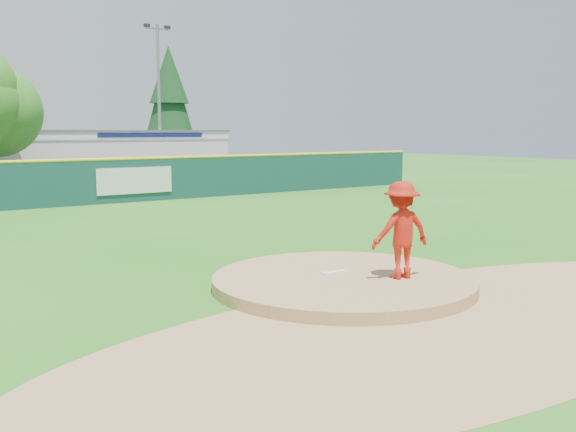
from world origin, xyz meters
TOP-DOWN VIEW (x-y plane):
  - ground at (0.00, 0.00)m, footprint 120.00×120.00m
  - pitchers_mound at (0.00, 0.00)m, footprint 5.50×5.50m
  - pitching_rubber at (0.00, 0.30)m, footprint 0.60×0.15m
  - infield_dirt_arc at (0.00, -3.00)m, footprint 15.40×15.40m
  - parking_lot at (0.00, 27.00)m, footprint 44.00×16.00m
  - pitcher at (0.84, -0.81)m, footprint 1.42×1.00m
  - van at (6.23, 24.83)m, footprint 5.51×2.65m
  - pool_building_grp at (6.00, 31.99)m, footprint 15.20×8.20m
  - outfield_fence at (0.00, 18.00)m, footprint 40.00×0.14m
  - conifer_tree at (13.00, 36.00)m, footprint 4.40×4.40m
  - light_pole_right at (9.00, 29.00)m, footprint 1.75×0.25m

SIDE VIEW (x-z plane):
  - ground at x=0.00m, z-range 0.00..0.00m
  - pitchers_mound at x=0.00m, z-range -0.25..0.25m
  - infield_dirt_arc at x=0.00m, z-range 0.00..0.01m
  - parking_lot at x=0.00m, z-range 0.00..0.02m
  - pitching_rubber at x=0.00m, z-range 0.25..0.29m
  - van at x=6.23m, z-range 0.02..1.53m
  - outfield_fence at x=0.00m, z-range 0.05..2.12m
  - pitcher at x=0.84m, z-range 0.25..2.25m
  - pool_building_grp at x=6.00m, z-range 0.01..3.32m
  - conifer_tree at x=13.00m, z-range 0.79..10.29m
  - light_pole_right at x=9.00m, z-range 0.54..10.54m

